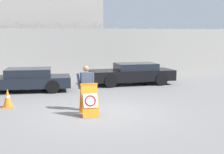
# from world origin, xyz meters

# --- Properties ---
(ground_plane) EXTENTS (90.00, 90.00, 0.00)m
(ground_plane) POSITION_xyz_m (0.00, 0.00, 0.00)
(ground_plane) COLOR gray
(perimeter_wall) EXTENTS (36.00, 0.30, 3.75)m
(perimeter_wall) POSITION_xyz_m (-0.00, 11.15, 1.66)
(perimeter_wall) COLOR #ADA8A0
(perimeter_wall) RESTS_ON ground_plane
(building_block) EXTENTS (8.58, 7.02, 5.66)m
(building_block) POSITION_xyz_m (-2.33, 15.97, 2.83)
(building_block) COLOR #B2ADA3
(building_block) RESTS_ON ground_plane
(barricade_sign) EXTENTS (0.65, 0.89, 1.14)m
(barricade_sign) POSITION_xyz_m (-0.40, -0.44, 0.56)
(barricade_sign) COLOR orange
(barricade_sign) RESTS_ON ground_plane
(security_guard) EXTENTS (0.66, 0.36, 1.68)m
(security_guard) POSITION_xyz_m (-0.44, 0.36, 0.93)
(security_guard) COLOR #232838
(security_guard) RESTS_ON ground_plane
(traffic_cone_near) EXTENTS (0.42, 0.42, 0.75)m
(traffic_cone_near) POSITION_xyz_m (-3.42, 1.33, 0.37)
(traffic_cone_near) COLOR orange
(traffic_cone_near) RESTS_ON ground_plane
(parked_car_front_coupe) EXTENTS (4.59, 1.95, 1.15)m
(parked_car_front_coupe) POSITION_xyz_m (-3.11, 4.97, 0.59)
(parked_car_front_coupe) COLOR black
(parked_car_front_coupe) RESTS_ON ground_plane
(parked_car_rear_sedan) EXTENTS (4.88, 2.20, 1.22)m
(parked_car_rear_sedan) POSITION_xyz_m (2.77, 6.28, 0.63)
(parked_car_rear_sedan) COLOR black
(parked_car_rear_sedan) RESTS_ON ground_plane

